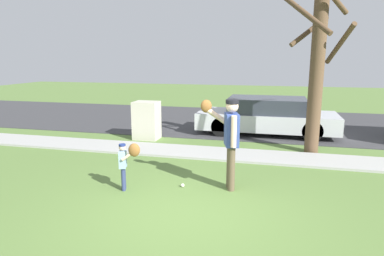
{
  "coord_description": "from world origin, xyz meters",
  "views": [
    {
      "loc": [
        1.41,
        -5.06,
        2.55
      ],
      "look_at": [
        -0.4,
        2.2,
        1.0
      ],
      "focal_mm": 31.59,
      "sensor_mm": 36.0,
      "label": 1
    }
  ],
  "objects": [
    {
      "name": "parked_sedan_silver",
      "position": [
        1.13,
        6.52,
        0.62
      ],
      "size": [
        4.6,
        1.8,
        1.23
      ],
      "color": "silver",
      "rests_on": "road_surface"
    },
    {
      "name": "sidewalk_strip",
      "position": [
        0.0,
        3.6,
        0.03
      ],
      "size": [
        36.0,
        1.2,
        0.06
      ],
      "primitive_type": "cube",
      "color": "#A3A39E",
      "rests_on": "ground"
    },
    {
      "name": "person_adult",
      "position": [
        0.57,
        1.29,
        1.11
      ],
      "size": [
        0.83,
        0.61,
        1.78
      ],
      "rotation": [
        0.0,
        0.0,
        -2.87
      ],
      "color": "brown",
      "rests_on": "ground"
    },
    {
      "name": "ground_plane",
      "position": [
        0.0,
        3.5,
        0.0
      ],
      "size": [
        48.0,
        48.0,
        0.0
      ],
      "primitive_type": "plane",
      "color": "#567538"
    },
    {
      "name": "person_child",
      "position": [
        -1.33,
        0.69,
        0.65
      ],
      "size": [
        0.49,
        0.32,
        0.98
      ],
      "rotation": [
        0.0,
        0.0,
        0.28
      ],
      "color": "navy",
      "rests_on": "ground"
    },
    {
      "name": "street_tree_near",
      "position": [
        2.42,
        4.46,
        2.39
      ],
      "size": [
        1.84,
        1.88,
        4.47
      ],
      "color": "brown",
      "rests_on": "ground"
    },
    {
      "name": "baseball",
      "position": [
        -0.33,
        1.13,
        0.04
      ],
      "size": [
        0.07,
        0.07,
        0.07
      ],
      "primitive_type": "sphere",
      "color": "white",
      "rests_on": "ground"
    },
    {
      "name": "utility_cabinet",
      "position": [
        -2.56,
        4.86,
        0.6
      ],
      "size": [
        0.77,
        0.63,
        1.21
      ],
      "primitive_type": "cube",
      "color": "beige",
      "rests_on": "ground"
    },
    {
      "name": "road_surface",
      "position": [
        0.0,
        8.6,
        0.01
      ],
      "size": [
        36.0,
        6.8,
        0.02
      ],
      "primitive_type": "cube",
      "color": "#38383A",
      "rests_on": "ground"
    }
  ]
}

